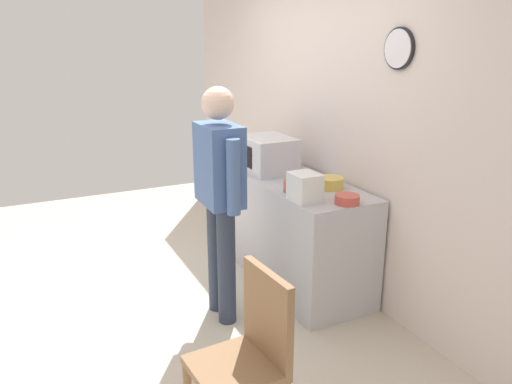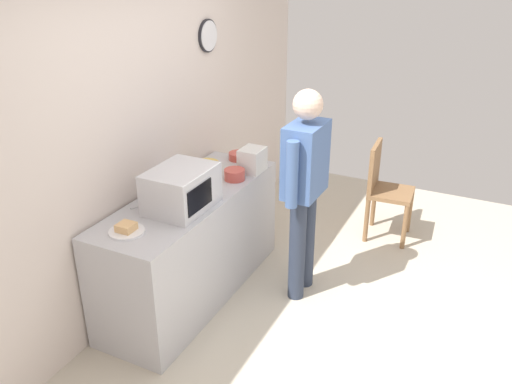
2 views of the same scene
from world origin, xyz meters
TOP-DOWN VIEW (x-y plane):
  - ground_plane at (0.00, 0.00)m, footprint 6.00×6.00m
  - back_wall at (0.00, 1.60)m, footprint 5.40×0.13m
  - kitchen_counter at (0.08, 1.22)m, footprint 1.82×0.62m
  - microwave at (-0.14, 1.14)m, footprint 0.50×0.39m
  - sandwich_plate at (-0.60, 1.27)m, footprint 0.24×0.24m
  - salad_bowl at (0.53, 1.34)m, footprint 0.21×0.21m
  - cereal_bowl at (0.90, 1.23)m, footprint 0.17×0.17m
  - mixing_bowl at (0.49, 1.05)m, footprint 0.17×0.17m
  - toaster at (0.71, 1.00)m, footprint 0.22×0.18m
  - fork_utensil at (-0.24, 1.42)m, footprint 0.16×0.10m
  - spoon_utensil at (0.13, 1.41)m, footprint 0.17×0.06m
  - person_standing at (0.49, 0.45)m, footprint 0.59×0.25m
  - wooden_chair at (1.70, 0.10)m, footprint 0.43×0.43m

SIDE VIEW (x-z plane):
  - ground_plane at x=0.00m, z-range 0.00..0.00m
  - kitchen_counter at x=0.08m, z-range 0.00..0.88m
  - wooden_chair at x=1.70m, z-range 0.05..0.99m
  - fork_utensil at x=-0.24m, z-range 0.88..0.89m
  - spoon_utensil at x=0.13m, z-range 0.88..0.89m
  - sandwich_plate at x=-0.60m, z-range 0.87..0.94m
  - cereal_bowl at x=0.90m, z-range 0.88..0.95m
  - salad_bowl at x=0.53m, z-range 0.88..0.97m
  - mixing_bowl at x=0.49m, z-range 0.88..0.97m
  - toaster at x=0.71m, z-range 0.88..1.08m
  - person_standing at x=0.49m, z-range 0.15..1.83m
  - microwave at x=-0.14m, z-range 0.88..1.18m
  - back_wall at x=0.00m, z-range 0.00..2.60m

